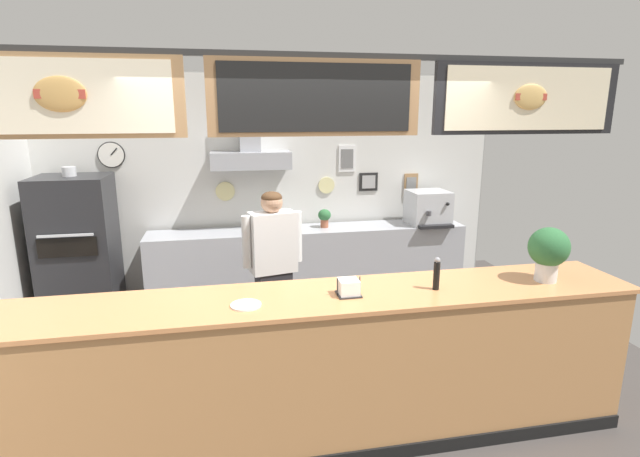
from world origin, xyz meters
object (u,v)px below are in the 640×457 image
at_px(pizza_oven, 79,250).
at_px(basil_vase, 548,251).
at_px(pepper_grinder, 437,274).
at_px(potted_rosemary, 324,217).
at_px(napkin_holder, 349,288).
at_px(espresso_machine, 428,208).
at_px(shop_worker, 273,269).
at_px(condiment_plate, 246,305).
at_px(potted_basil, 274,220).

height_order(pizza_oven, basil_vase, pizza_oven).
bearing_deg(pepper_grinder, basil_vase, 0.53).
bearing_deg(potted_rosemary, napkin_holder, -98.42).
distance_m(espresso_machine, napkin_holder, 3.15).
bearing_deg(espresso_machine, pepper_grinder, -112.46).
xyz_separation_m(pizza_oven, shop_worker, (2.01, -1.22, 0.05)).
bearing_deg(condiment_plate, basil_vase, 1.25).
relative_size(pepper_grinder, condiment_plate, 1.18).
height_order(espresso_machine, potted_basil, espresso_machine).
bearing_deg(espresso_machine, basil_vase, -95.14).
xyz_separation_m(pizza_oven, condiment_plate, (1.69, -2.61, 0.28)).
bearing_deg(napkin_holder, potted_basil, 94.79).
height_order(shop_worker, potted_rosemary, shop_worker).
xyz_separation_m(shop_worker, condiment_plate, (-0.32, -1.39, 0.24)).
xyz_separation_m(pepper_grinder, condiment_plate, (-1.31, -0.04, -0.11)).
relative_size(shop_worker, espresso_machine, 2.93).
bearing_deg(potted_basil, condiment_plate, -99.83).
bearing_deg(napkin_holder, potted_rosemary, 81.58).
bearing_deg(shop_worker, espresso_machine, -160.64).
bearing_deg(shop_worker, napkin_holder, 93.05).
height_order(pepper_grinder, napkin_holder, pepper_grinder).
distance_m(shop_worker, espresso_machine, 2.47).
bearing_deg(pepper_grinder, napkin_holder, 178.51).
relative_size(espresso_machine, basil_vase, 1.37).
bearing_deg(napkin_holder, shop_worker, 105.56).
xyz_separation_m(potted_rosemary, pepper_grinder, (0.22, -2.70, 0.16)).
distance_m(espresso_machine, basil_vase, 2.66).
bearing_deg(pizza_oven, napkin_holder, -47.01).
distance_m(basil_vase, condiment_plate, 2.18).
height_order(pizza_oven, espresso_machine, pizza_oven).
height_order(espresso_machine, basil_vase, basil_vase).
bearing_deg(potted_rosemary, pizza_oven, -177.28).
bearing_deg(condiment_plate, potted_rosemary, 68.41).
bearing_deg(pepper_grinder, shop_worker, 126.30).
bearing_deg(potted_basil, potted_rosemary, 4.60).
xyz_separation_m(shop_worker, napkin_holder, (0.37, -1.34, 0.28)).
distance_m(shop_worker, potted_basil, 1.32).
distance_m(pizza_oven, pepper_grinder, 3.97).
bearing_deg(potted_basil, pepper_grinder, -72.38).
bearing_deg(basil_vase, potted_basil, 122.74).
distance_m(pizza_oven, napkin_holder, 3.51).
xyz_separation_m(basil_vase, napkin_holder, (-1.48, 0.01, -0.17)).
distance_m(shop_worker, potted_rosemary, 1.57).
relative_size(shop_worker, napkin_holder, 9.77).
height_order(potted_rosemary, napkin_holder, napkin_holder).
bearing_deg(basil_vase, pizza_oven, 146.43).
xyz_separation_m(pizza_oven, espresso_machine, (4.10, 0.08, 0.30)).
bearing_deg(basil_vase, napkin_holder, 179.68).
distance_m(potted_basil, basil_vase, 3.16).
height_order(basil_vase, napkin_holder, basil_vase).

